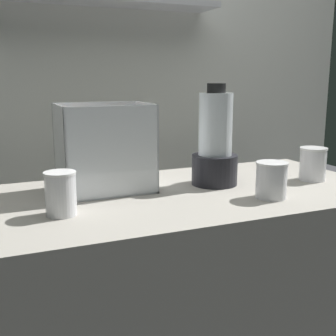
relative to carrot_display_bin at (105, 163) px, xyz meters
name	(u,v)px	position (x,y,z in m)	size (l,w,h in m)	color
counter	(168,324)	(0.17, -0.11, -0.54)	(1.40, 0.64, 0.90)	#9E998E
back_wall_unit	(102,74)	(0.17, 0.65, 0.28)	(2.60, 0.24, 2.50)	silver
carrot_display_bin	(105,163)	(0.00, 0.00, 0.00)	(0.28, 0.21, 0.27)	white
blender_pitcher	(215,145)	(0.36, -0.07, 0.04)	(0.15, 0.15, 0.33)	black
juice_cup_mango_far_left	(61,197)	(-0.17, -0.20, -0.04)	(0.08, 0.08, 0.12)	white
juice_cup_mango_left	(271,182)	(0.43, -0.28, -0.04)	(0.09, 0.09, 0.11)	white
juice_cup_carrot_middle	(313,166)	(0.70, -0.15, -0.04)	(0.09, 0.09, 0.11)	white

